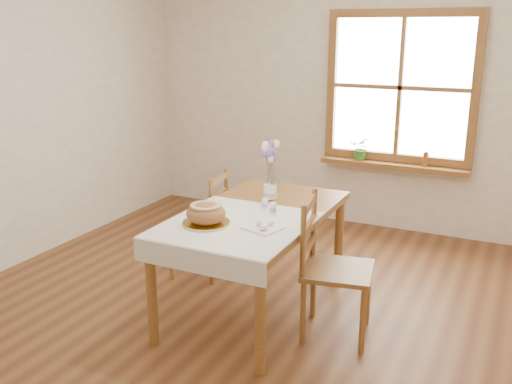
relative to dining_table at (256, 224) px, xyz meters
The scene contains 18 objects.
ground 0.73m from the dining_table, 90.00° to the right, with size 5.00×5.00×0.00m, color brown.
room_walls 1.08m from the dining_table, 90.00° to the right, with size 4.60×5.10×2.65m.
window 2.36m from the dining_table, 77.02° to the left, with size 1.46×0.08×1.46m.
window_sill 2.16m from the dining_table, 76.61° to the left, with size 1.46×0.20×0.05m.
dining_table is the anchor object (origin of this frame).
table_linen 0.32m from the dining_table, 90.00° to the right, with size 0.91×0.99×0.01m, color white.
chair_left 0.81m from the dining_table, 153.59° to the left, with size 0.41×0.43×0.89m, color #98622F, non-canonical shape.
chair_right 0.68m from the dining_table, ahead, with size 0.45×0.47×0.96m, color #98622F, non-canonical shape.
bread_plate 0.45m from the dining_table, 113.12° to the right, with size 0.31×0.31×0.02m, color white.
bread_loaf 0.47m from the dining_table, 113.12° to the right, with size 0.26×0.26×0.14m, color #AC6C3D.
egg_napkin 0.39m from the dining_table, 57.84° to the right, with size 0.23×0.19×0.01m, color white.
eggs 0.39m from the dining_table, 57.84° to the right, with size 0.17×0.16×0.04m, color white, non-canonical shape.
salt_shaker 0.16m from the dining_table, 46.61° to the left, with size 0.05×0.05×0.09m, color white.
pepper_shaker 0.21m from the dining_table, 12.74° to the right, with size 0.05×0.05×0.10m, color white.
flower_vase 0.36m from the dining_table, 97.43° to the left, with size 0.10×0.10×0.11m, color white.
lavender_bouquet 0.49m from the dining_table, 97.43° to the left, with size 0.17×0.17×0.33m, color #6D5393, non-canonical shape.
potted_plant 2.11m from the dining_table, 85.53° to the left, with size 0.21×0.24×0.19m, color #3A7930.
amber_bottle 2.25m from the dining_table, 69.01° to the left, with size 0.05×0.05×0.15m, color #A2501D.
Camera 1 is at (1.68, -3.16, 2.02)m, focal length 40.00 mm.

